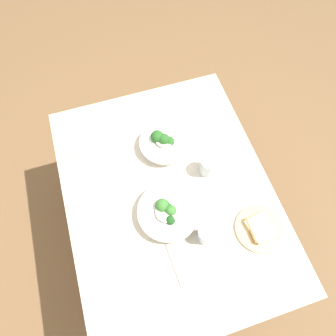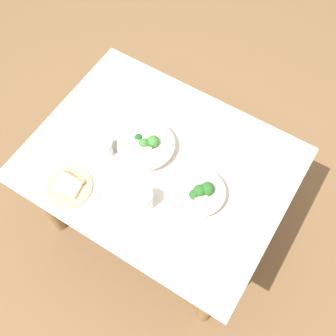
# 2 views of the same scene
# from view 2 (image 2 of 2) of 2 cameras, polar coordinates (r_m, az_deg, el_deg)

# --- Properties ---
(ground_plane) EXTENTS (6.00, 6.00, 0.00)m
(ground_plane) POSITION_cam_2_polar(r_m,az_deg,el_deg) (2.66, -0.94, -6.91)
(ground_plane) COLOR brown
(dining_table) EXTENTS (1.23, 0.95, 0.74)m
(dining_table) POSITION_cam_2_polar(r_m,az_deg,el_deg) (2.10, -1.19, -0.87)
(dining_table) COLOR beige
(dining_table) RESTS_ON ground_plane
(broccoli_bowl_far) EXTENTS (0.24, 0.24, 0.10)m
(broccoli_bowl_far) POSITION_cam_2_polar(r_m,az_deg,el_deg) (1.89, 4.29, -3.40)
(broccoli_bowl_far) COLOR white
(broccoli_bowl_far) RESTS_ON dining_table
(broccoli_bowl_near) EXTENTS (0.28, 0.28, 0.09)m
(broccoli_bowl_near) POSITION_cam_2_polar(r_m,az_deg,el_deg) (2.00, -2.91, 3.09)
(broccoli_bowl_near) COLOR silver
(broccoli_bowl_near) RESTS_ON dining_table
(bread_side_plate) EXTENTS (0.21, 0.21, 0.03)m
(bread_side_plate) POSITION_cam_2_polar(r_m,az_deg,el_deg) (1.97, -13.24, -2.43)
(bread_side_plate) COLOR #D6B27A
(bread_side_plate) RESTS_ON dining_table
(water_glass_center) EXTENTS (0.08, 0.08, 0.10)m
(water_glass_center) POSITION_cam_2_polar(r_m,az_deg,el_deg) (1.85, -3.21, -4.26)
(water_glass_center) COLOR silver
(water_glass_center) RESTS_ON dining_table
(water_glass_side) EXTENTS (0.07, 0.07, 0.09)m
(water_glass_side) POSITION_cam_2_polar(r_m,az_deg,el_deg) (2.00, -8.37, 2.76)
(water_glass_side) COLOR silver
(water_glass_side) RESTS_ON dining_table
(fork_by_far_bowl) EXTENTS (0.08, 0.07, 0.00)m
(fork_by_far_bowl) POSITION_cam_2_polar(r_m,az_deg,el_deg) (1.83, 8.09, -11.91)
(fork_by_far_bowl) COLOR #B7B7BC
(fork_by_far_bowl) RESTS_ON dining_table
(fork_by_near_bowl) EXTENTS (0.06, 0.09, 0.00)m
(fork_by_near_bowl) POSITION_cam_2_polar(r_m,az_deg,el_deg) (1.92, -9.58, -4.60)
(fork_by_near_bowl) COLOR #B7B7BC
(fork_by_near_bowl) RESTS_ON dining_table
(table_knife_left) EXTENTS (0.18, 0.06, 0.00)m
(table_knife_left) POSITION_cam_2_polar(r_m,az_deg,el_deg) (2.12, 2.02, 6.80)
(table_knife_left) COLOR #B7B7BC
(table_knife_left) RESTS_ON dining_table
(table_knife_right) EXTENTS (0.09, 0.21, 0.00)m
(table_knife_right) POSITION_cam_2_polar(r_m,az_deg,el_deg) (2.02, 9.00, 1.07)
(table_knife_right) COLOR #B7B7BC
(table_knife_right) RESTS_ON dining_table
(napkin_folded_upper) EXTENTS (0.22, 0.16, 0.01)m
(napkin_folded_upper) POSITION_cam_2_polar(r_m,az_deg,el_deg) (2.06, 12.69, 2.00)
(napkin_folded_upper) COLOR #B1A997
(napkin_folded_upper) RESTS_ON dining_table
(napkin_folded_lower) EXTENTS (0.21, 0.16, 0.01)m
(napkin_folded_lower) POSITION_cam_2_polar(r_m,az_deg,el_deg) (2.09, -8.21, 4.79)
(napkin_folded_lower) COLOR #B1A997
(napkin_folded_lower) RESTS_ON dining_table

